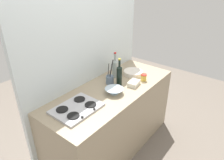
{
  "coord_description": "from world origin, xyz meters",
  "views": [
    {
      "loc": [
        -1.7,
        -1.34,
        2.15
      ],
      "look_at": [
        0.0,
        0.0,
        1.02
      ],
      "focal_mm": 33.67,
      "sensor_mm": 36.0,
      "label": 1
    }
  ],
  "objects_px": {
    "wine_bottle_mid_left": "(119,75)",
    "utensil_crock": "(110,79)",
    "condiment_jar_front": "(144,77)",
    "butter_dish": "(134,83)",
    "wine_bottle_leftmost": "(115,68)",
    "mixing_bowl": "(114,91)",
    "stovetop_hob": "(77,108)",
    "plate_stack": "(133,73)"
  },
  "relations": [
    {
      "from": "wine_bottle_leftmost",
      "to": "condiment_jar_front",
      "type": "distance_m",
      "value": 0.39
    },
    {
      "from": "mixing_bowl",
      "to": "utensil_crock",
      "type": "bearing_deg",
      "value": 50.25
    },
    {
      "from": "stovetop_hob",
      "to": "butter_dish",
      "type": "distance_m",
      "value": 0.8
    },
    {
      "from": "wine_bottle_leftmost",
      "to": "utensil_crock",
      "type": "relative_size",
      "value": 1.1
    },
    {
      "from": "butter_dish",
      "to": "utensil_crock",
      "type": "height_order",
      "value": "utensil_crock"
    },
    {
      "from": "plate_stack",
      "to": "butter_dish",
      "type": "bearing_deg",
      "value": -145.85
    },
    {
      "from": "utensil_crock",
      "to": "condiment_jar_front",
      "type": "bearing_deg",
      "value": -41.41
    },
    {
      "from": "wine_bottle_mid_left",
      "to": "condiment_jar_front",
      "type": "xyz_separation_m",
      "value": [
        0.28,
        -0.18,
        -0.09
      ]
    },
    {
      "from": "utensil_crock",
      "to": "wine_bottle_leftmost",
      "type": "bearing_deg",
      "value": 19.14
    },
    {
      "from": "plate_stack",
      "to": "utensil_crock",
      "type": "relative_size",
      "value": 0.84
    },
    {
      "from": "wine_bottle_leftmost",
      "to": "butter_dish",
      "type": "distance_m",
      "value": 0.34
    },
    {
      "from": "wine_bottle_leftmost",
      "to": "wine_bottle_mid_left",
      "type": "bearing_deg",
      "value": -129.3
    },
    {
      "from": "stovetop_hob",
      "to": "plate_stack",
      "type": "xyz_separation_m",
      "value": [
        1.03,
        -0.01,
        0.01
      ]
    },
    {
      "from": "stovetop_hob",
      "to": "wine_bottle_mid_left",
      "type": "xyz_separation_m",
      "value": [
        0.68,
        -0.03,
        0.12
      ]
    },
    {
      "from": "mixing_bowl",
      "to": "utensil_crock",
      "type": "xyz_separation_m",
      "value": [
        0.16,
        0.19,
        0.03
      ]
    },
    {
      "from": "wine_bottle_leftmost",
      "to": "mixing_bowl",
      "type": "bearing_deg",
      "value": -143.65
    },
    {
      "from": "plate_stack",
      "to": "mixing_bowl",
      "type": "height_order",
      "value": "mixing_bowl"
    },
    {
      "from": "plate_stack",
      "to": "wine_bottle_leftmost",
      "type": "distance_m",
      "value": 0.28
    },
    {
      "from": "mixing_bowl",
      "to": "condiment_jar_front",
      "type": "bearing_deg",
      "value": -11.78
    },
    {
      "from": "wine_bottle_mid_left",
      "to": "utensil_crock",
      "type": "bearing_deg",
      "value": 112.47
    },
    {
      "from": "stovetop_hob",
      "to": "condiment_jar_front",
      "type": "relative_size",
      "value": 5.21
    },
    {
      "from": "mixing_bowl",
      "to": "butter_dish",
      "type": "height_order",
      "value": "mixing_bowl"
    },
    {
      "from": "stovetop_hob",
      "to": "condiment_jar_front",
      "type": "distance_m",
      "value": 0.99
    },
    {
      "from": "condiment_jar_front",
      "to": "butter_dish",
      "type": "bearing_deg",
      "value": 170.88
    },
    {
      "from": "wine_bottle_leftmost",
      "to": "condiment_jar_front",
      "type": "relative_size",
      "value": 3.76
    },
    {
      "from": "wine_bottle_leftmost",
      "to": "mixing_bowl",
      "type": "height_order",
      "value": "wine_bottle_leftmost"
    },
    {
      "from": "plate_stack",
      "to": "mixing_bowl",
      "type": "relative_size",
      "value": 1.22
    },
    {
      "from": "wine_bottle_leftmost",
      "to": "mixing_bowl",
      "type": "distance_m",
      "value": 0.44
    },
    {
      "from": "wine_bottle_mid_left",
      "to": "butter_dish",
      "type": "bearing_deg",
      "value": -56.54
    },
    {
      "from": "wine_bottle_leftmost",
      "to": "mixing_bowl",
      "type": "relative_size",
      "value": 1.59
    },
    {
      "from": "wine_bottle_mid_left",
      "to": "condiment_jar_front",
      "type": "bearing_deg",
      "value": -32.5
    },
    {
      "from": "plate_stack",
      "to": "wine_bottle_leftmost",
      "type": "xyz_separation_m",
      "value": [
        -0.21,
        0.15,
        0.1
      ]
    },
    {
      "from": "plate_stack",
      "to": "wine_bottle_mid_left",
      "type": "relative_size",
      "value": 0.75
    },
    {
      "from": "wine_bottle_leftmost",
      "to": "wine_bottle_mid_left",
      "type": "distance_m",
      "value": 0.22
    },
    {
      "from": "stovetop_hob",
      "to": "mixing_bowl",
      "type": "bearing_deg",
      "value": -12.59
    },
    {
      "from": "stovetop_hob",
      "to": "utensil_crock",
      "type": "distance_m",
      "value": 0.64
    },
    {
      "from": "wine_bottle_leftmost",
      "to": "condiment_jar_front",
      "type": "xyz_separation_m",
      "value": [
        0.14,
        -0.35,
        -0.08
      ]
    },
    {
      "from": "butter_dish",
      "to": "condiment_jar_front",
      "type": "distance_m",
      "value": 0.19
    },
    {
      "from": "stovetop_hob",
      "to": "utensil_crock",
      "type": "height_order",
      "value": "utensil_crock"
    },
    {
      "from": "wine_bottle_mid_left",
      "to": "utensil_crock",
      "type": "relative_size",
      "value": 1.11
    },
    {
      "from": "plate_stack",
      "to": "wine_bottle_leftmost",
      "type": "height_order",
      "value": "wine_bottle_leftmost"
    },
    {
      "from": "stovetop_hob",
      "to": "condiment_jar_front",
      "type": "xyz_separation_m",
      "value": [
        0.96,
        -0.21,
        0.03
      ]
    }
  ]
}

